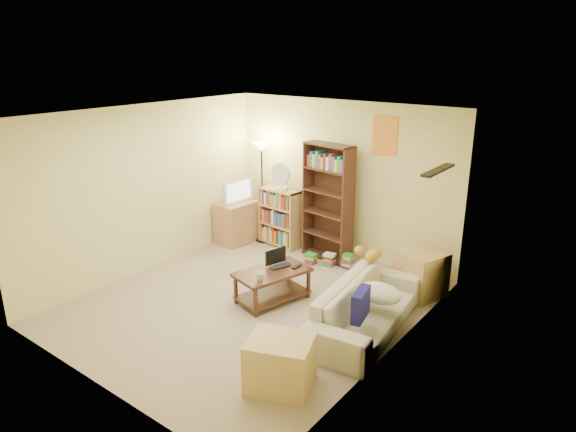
{
  "coord_description": "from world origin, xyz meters",
  "views": [
    {
      "loc": [
        4.12,
        -4.61,
        3.26
      ],
      "look_at": [
        0.08,
        0.73,
        1.05
      ],
      "focal_mm": 32.0,
      "sensor_mm": 36.0,
      "label": 1
    }
  ],
  "objects": [
    {
      "name": "short_bookshelf",
      "position": [
        -1.0,
        1.93,
        0.5
      ],
      "size": [
        0.81,
        0.4,
        1.0
      ],
      "rotation": [
        0.0,
        0.0,
        -0.11
      ],
      "color": "tan",
      "rests_on": "ground"
    },
    {
      "name": "laptop_screen",
      "position": [
        0.1,
        0.42,
        0.57
      ],
      "size": [
        0.1,
        0.32,
        0.22
      ],
      "primitive_type": "cube",
      "rotation": [
        0.0,
        0.0,
        -0.26
      ],
      "color": "white",
      "rests_on": "laptop"
    },
    {
      "name": "television",
      "position": [
        -1.7,
        1.58,
        0.92
      ],
      "size": [
        0.7,
        0.16,
        0.4
      ],
      "primitive_type": "imported",
      "rotation": [
        0.0,
        0.0,
        1.52
      ],
      "color": "black",
      "rests_on": "tv_stand"
    },
    {
      "name": "cream_blanket",
      "position": [
        1.69,
        0.4,
        0.5
      ],
      "size": [
        0.53,
        0.38,
        0.23
      ],
      "primitive_type": "ellipsoid",
      "color": "beige",
      "rests_on": "sofa"
    },
    {
      "name": "book_stacks",
      "position": [
        0.2,
        1.69,
        0.1
      ],
      "size": [
        0.74,
        0.36,
        0.23
      ],
      "color": "red",
      "rests_on": "ground"
    },
    {
      "name": "floor_lamp",
      "position": [
        -1.36,
        1.9,
        1.39
      ],
      "size": [
        0.29,
        0.29,
        1.74
      ],
      "color": "black",
      "rests_on": "ground"
    },
    {
      "name": "navy_pillow",
      "position": [
        1.7,
        -0.08,
        0.55
      ],
      "size": [
        0.2,
        0.4,
        0.34
      ],
      "primitive_type": "cube",
      "rotation": [
        0.0,
        0.0,
        1.79
      ],
      "color": "navy",
      "rests_on": "sofa"
    },
    {
      "name": "tall_bookshelf",
      "position": [
        -0.04,
        1.92,
        0.99
      ],
      "size": [
        0.87,
        0.4,
        1.87
      ],
      "rotation": [
        0.0,
        0.0,
        -0.14
      ],
      "color": "#422219",
      "rests_on": "ground"
    },
    {
      "name": "coffee_table",
      "position": [
        0.19,
        0.23,
        0.29
      ],
      "size": [
        0.79,
        1.09,
        0.44
      ],
      "rotation": [
        0.0,
        0.0,
        -0.26
      ],
      "color": "#3F2118",
      "rests_on": "ground"
    },
    {
      "name": "side_table",
      "position": [
        1.7,
        1.61,
        0.31
      ],
      "size": [
        0.7,
        0.7,
        0.63
      ],
      "primitive_type": "cube",
      "rotation": [
        0.0,
        0.0,
        -0.34
      ],
      "color": "tan",
      "rests_on": "ground"
    },
    {
      "name": "desk_fan",
      "position": [
        -0.94,
        1.88,
        1.23
      ],
      "size": [
        0.36,
        0.2,
        0.46
      ],
      "color": "white",
      "rests_on": "short_bookshelf"
    },
    {
      "name": "tabby_cat",
      "position": [
        1.2,
        1.06,
        0.66
      ],
      "size": [
        0.46,
        0.2,
        0.16
      ],
      "color": "#C48A29",
      "rests_on": "sofa"
    },
    {
      "name": "mug",
      "position": [
        0.24,
        -0.08,
        0.49
      ],
      "size": [
        0.21,
        0.21,
        0.1
      ],
      "primitive_type": "imported",
      "rotation": [
        0.0,
        0.0,
        -0.61
      ],
      "color": "silver",
      "rests_on": "coffee_table"
    },
    {
      "name": "room",
      "position": [
        0.0,
        0.01,
        1.62
      ],
      "size": [
        4.5,
        4.54,
        2.52
      ],
      "color": "tan",
      "rests_on": "ground"
    },
    {
      "name": "tv_remote",
      "position": [
        0.38,
        0.52,
        0.45
      ],
      "size": [
        0.06,
        0.18,
        0.02
      ],
      "primitive_type": "cube",
      "rotation": [
        0.0,
        0.0,
        0.04
      ],
      "color": "black",
      "rests_on": "coffee_table"
    },
    {
      "name": "end_cabinet",
      "position": [
        1.41,
        -1.15,
        0.26
      ],
      "size": [
        0.78,
        0.72,
        0.53
      ],
      "primitive_type": "cube",
      "rotation": [
        0.0,
        0.0,
        0.37
      ],
      "color": "tan",
      "rests_on": "ground"
    },
    {
      "name": "laptop",
      "position": [
        0.24,
        0.38,
        0.45
      ],
      "size": [
        0.42,
        0.38,
        0.02
      ],
      "primitive_type": "imported",
      "rotation": [
        0.0,
        0.0,
        1.25
      ],
      "color": "black",
      "rests_on": "coffee_table"
    },
    {
      "name": "sofa",
      "position": [
        1.55,
        0.34,
        0.29
      ],
      "size": [
        2.17,
        1.25,
        0.58
      ],
      "primitive_type": "imported",
      "rotation": [
        0.0,
        0.0,
        1.69
      ],
      "color": "#BBB69B",
      "rests_on": "ground"
    },
    {
      "name": "tv_stand",
      "position": [
        -1.7,
        1.58,
        0.36
      ],
      "size": [
        0.51,
        0.69,
        0.72
      ],
      "primitive_type": "cube",
      "rotation": [
        0.0,
        0.0,
        -0.05
      ],
      "color": "tan",
      "rests_on": "ground"
    }
  ]
}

